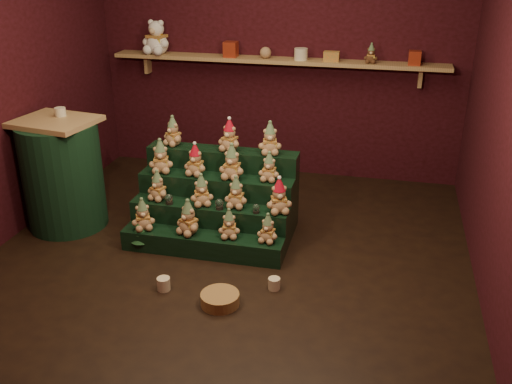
% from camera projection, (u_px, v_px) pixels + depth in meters
% --- Properties ---
extents(ground, '(4.00, 4.00, 0.00)m').
position_uv_depth(ground, '(231.00, 252.00, 4.90)').
color(ground, black).
rests_on(ground, ground).
extents(back_wall, '(4.00, 0.10, 2.80)m').
position_uv_depth(back_wall, '(279.00, 48.00, 6.17)').
color(back_wall, black).
rests_on(back_wall, ground).
extents(front_wall, '(4.00, 0.10, 2.80)m').
position_uv_depth(front_wall, '(99.00, 201.00, 2.52)').
color(front_wall, black).
rests_on(front_wall, ground).
extents(back_shelf, '(3.60, 0.26, 0.24)m').
position_uv_depth(back_shelf, '(276.00, 61.00, 6.05)').
color(back_shelf, tan).
rests_on(back_shelf, ground).
extents(riser_tier_front, '(1.40, 0.22, 0.18)m').
position_uv_depth(riser_tier_front, '(202.00, 244.00, 4.85)').
color(riser_tier_front, black).
rests_on(riser_tier_front, ground).
extents(riser_tier_midfront, '(1.40, 0.22, 0.36)m').
position_uv_depth(riser_tier_midfront, '(210.00, 223.00, 5.01)').
color(riser_tier_midfront, black).
rests_on(riser_tier_midfront, ground).
extents(riser_tier_midback, '(1.40, 0.22, 0.54)m').
position_uv_depth(riser_tier_midback, '(217.00, 204.00, 5.17)').
color(riser_tier_midback, black).
rests_on(riser_tier_midback, ground).
extents(riser_tier_back, '(1.40, 0.22, 0.72)m').
position_uv_depth(riser_tier_back, '(223.00, 186.00, 5.33)').
color(riser_tier_back, black).
rests_on(riser_tier_back, ground).
extents(teddy_0, '(0.26, 0.25, 0.28)m').
position_uv_depth(teddy_0, '(143.00, 214.00, 4.87)').
color(teddy_0, tan).
rests_on(teddy_0, riser_tier_front).
extents(teddy_1, '(0.28, 0.27, 0.30)m').
position_uv_depth(teddy_1, '(188.00, 217.00, 4.78)').
color(teddy_1, tan).
rests_on(teddy_1, riser_tier_front).
extents(teddy_2, '(0.21, 0.19, 0.25)m').
position_uv_depth(teddy_2, '(229.00, 224.00, 4.73)').
color(teddy_2, tan).
rests_on(teddy_2, riser_tier_front).
extents(teddy_3, '(0.20, 0.19, 0.25)m').
position_uv_depth(teddy_3, '(268.00, 228.00, 4.66)').
color(teddy_3, tan).
rests_on(teddy_3, riser_tier_front).
extents(teddy_4, '(0.23, 0.22, 0.27)m').
position_uv_depth(teddy_4, '(158.00, 186.00, 4.99)').
color(teddy_4, tan).
rests_on(teddy_4, riser_tier_midfront).
extents(teddy_5, '(0.26, 0.25, 0.28)m').
position_uv_depth(teddy_5, '(201.00, 190.00, 4.89)').
color(teddy_5, tan).
rests_on(teddy_5, riser_tier_midfront).
extents(teddy_6, '(0.20, 0.18, 0.28)m').
position_uv_depth(teddy_6, '(236.00, 192.00, 4.85)').
color(teddy_6, tan).
rests_on(teddy_6, riser_tier_midfront).
extents(teddy_7, '(0.27, 0.26, 0.30)m').
position_uv_depth(teddy_7, '(279.00, 196.00, 4.75)').
color(teddy_7, tan).
rests_on(teddy_7, riser_tier_midfront).
extents(teddy_8, '(0.26, 0.25, 0.30)m').
position_uv_depth(teddy_8, '(161.00, 156.00, 5.10)').
color(teddy_8, tan).
rests_on(teddy_8, riser_tier_midback).
extents(teddy_9, '(0.22, 0.21, 0.28)m').
position_uv_depth(teddy_9, '(195.00, 160.00, 5.04)').
color(teddy_9, tan).
rests_on(teddy_9, riser_tier_midback).
extents(teddy_10, '(0.24, 0.22, 0.31)m').
position_uv_depth(teddy_10, '(232.00, 162.00, 4.96)').
color(teddy_10, tan).
rests_on(teddy_10, riser_tier_midback).
extents(teddy_11, '(0.19, 0.18, 0.26)m').
position_uv_depth(teddy_11, '(269.00, 167.00, 4.93)').
color(teddy_11, tan).
rests_on(teddy_11, riser_tier_midback).
extents(teddy_12, '(0.25, 0.24, 0.27)m').
position_uv_depth(teddy_12, '(173.00, 131.00, 5.24)').
color(teddy_12, tan).
rests_on(teddy_12, riser_tier_back).
extents(teddy_13, '(0.25, 0.23, 0.29)m').
position_uv_depth(teddy_13, '(230.00, 135.00, 5.10)').
color(teddy_13, tan).
rests_on(teddy_13, riser_tier_back).
extents(teddy_14, '(0.24, 0.23, 0.29)m').
position_uv_depth(teddy_14, '(270.00, 138.00, 5.02)').
color(teddy_14, tan).
rests_on(teddy_14, riser_tier_back).
extents(snow_globe_a, '(0.07, 0.07, 0.09)m').
position_uv_depth(snow_globe_a, '(169.00, 199.00, 4.94)').
color(snow_globe_a, black).
rests_on(snow_globe_a, riser_tier_midfront).
extents(snow_globe_b, '(0.07, 0.07, 0.09)m').
position_uv_depth(snow_globe_b, '(219.00, 204.00, 4.84)').
color(snow_globe_b, black).
rests_on(snow_globe_b, riser_tier_midfront).
extents(snow_globe_c, '(0.06, 0.06, 0.08)m').
position_uv_depth(snow_globe_c, '(256.00, 209.00, 4.78)').
color(snow_globe_c, black).
rests_on(snow_globe_c, riser_tier_midfront).
extents(side_table, '(0.75, 0.72, 1.03)m').
position_uv_depth(side_table, '(63.00, 174.00, 5.20)').
color(side_table, tan).
rests_on(side_table, ground).
extents(table_ornament, '(0.10, 0.10, 0.08)m').
position_uv_depth(table_ornament, '(60.00, 112.00, 5.07)').
color(table_ornament, beige).
rests_on(table_ornament, side_table).
extents(mini_christmas_tree, '(0.19, 0.19, 0.32)m').
position_uv_depth(mini_christmas_tree, '(141.00, 233.00, 4.90)').
color(mini_christmas_tree, '#472719').
rests_on(mini_christmas_tree, ground).
extents(mug_left, '(0.10, 0.10, 0.10)m').
position_uv_depth(mug_left, '(164.00, 284.00, 4.36)').
color(mug_left, beige).
rests_on(mug_left, ground).
extents(mug_right, '(0.09, 0.09, 0.09)m').
position_uv_depth(mug_right, '(274.00, 284.00, 4.37)').
color(mug_right, beige).
rests_on(mug_right, ground).
extents(wicker_basket, '(0.34, 0.34, 0.09)m').
position_uv_depth(wicker_basket, '(220.00, 299.00, 4.19)').
color(wicker_basket, '#A17141').
rests_on(wicker_basket, ground).
extents(white_bear, '(0.38, 0.36, 0.46)m').
position_uv_depth(white_bear, '(156.00, 33.00, 6.20)').
color(white_bear, white).
rests_on(white_bear, back_shelf).
extents(brown_bear, '(0.14, 0.13, 0.19)m').
position_uv_depth(brown_bear, '(371.00, 54.00, 5.77)').
color(brown_bear, '#54301C').
rests_on(brown_bear, back_shelf).
extents(gift_tin_red_a, '(0.14, 0.14, 0.16)m').
position_uv_depth(gift_tin_red_a, '(231.00, 49.00, 6.09)').
color(gift_tin_red_a, '#9D2F18').
rests_on(gift_tin_red_a, back_shelf).
extents(gift_tin_cream, '(0.14, 0.14, 0.12)m').
position_uv_depth(gift_tin_cream, '(301.00, 54.00, 5.94)').
color(gift_tin_cream, beige).
rests_on(gift_tin_cream, back_shelf).
extents(gift_tin_red_b, '(0.12, 0.12, 0.14)m').
position_uv_depth(gift_tin_red_b, '(415.00, 58.00, 5.70)').
color(gift_tin_red_b, '#9D2F18').
rests_on(gift_tin_red_b, back_shelf).
extents(shelf_plush_ball, '(0.12, 0.12, 0.12)m').
position_uv_depth(shelf_plush_ball, '(266.00, 53.00, 6.02)').
color(shelf_plush_ball, tan).
rests_on(shelf_plush_ball, back_shelf).
extents(scarf_gift_box, '(0.16, 0.10, 0.10)m').
position_uv_depth(scarf_gift_box, '(331.00, 56.00, 5.88)').
color(scarf_gift_box, orange).
rests_on(scarf_gift_box, back_shelf).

